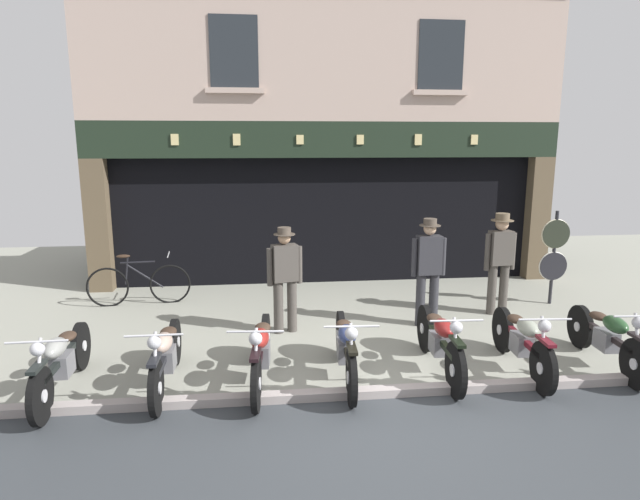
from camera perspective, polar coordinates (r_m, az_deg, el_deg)
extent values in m
cube|color=gray|center=(11.12, 0.88, -3.98)|extent=(21.46, 10.00, 0.08)
cube|color=#AA9F9C|center=(6.56, 6.53, -15.01)|extent=(21.46, 0.16, 0.18)
cube|color=black|center=(13.11, -0.38, 4.36)|extent=(8.71, 4.00, 2.60)
cube|color=brown|center=(11.38, -22.41, 2.40)|extent=(0.44, 0.36, 2.60)
cube|color=brown|center=(12.42, 21.95, 3.12)|extent=(0.44, 0.36, 2.60)
cube|color=#23282D|center=(11.37, 0.55, 3.92)|extent=(8.33, 0.03, 2.18)
cube|color=black|center=(10.84, 0.85, 11.61)|extent=(9.46, 0.24, 0.70)
cube|color=#DBC684|center=(10.73, -15.13, 11.22)|extent=(0.14, 0.03, 0.21)
cube|color=#DBC684|center=(10.63, -8.82, 11.48)|extent=(0.14, 0.03, 0.22)
cube|color=#DBC684|center=(10.65, -2.13, 11.60)|extent=(0.14, 0.03, 0.18)
cube|color=#DBC684|center=(10.80, 4.28, 11.58)|extent=(0.14, 0.03, 0.19)
cube|color=#DBC684|center=(11.08, 10.36, 11.42)|extent=(0.14, 0.03, 0.21)
cube|color=#DBC684|center=(11.46, 16.02, 11.17)|extent=(0.14, 0.03, 0.19)
cube|color=#B9A093|center=(11.04, 0.82, 19.95)|extent=(9.46, 0.40, 2.51)
cube|color=#23282D|center=(10.75, -9.11, 20.05)|extent=(0.90, 0.02, 1.30)
cube|color=#B9A093|center=(10.63, -8.99, 16.35)|extent=(1.10, 0.12, 0.10)
cube|color=#23282D|center=(11.32, 12.71, 19.48)|extent=(0.90, 0.02, 1.30)
cube|color=#B9A093|center=(11.20, 12.62, 15.96)|extent=(1.10, 0.12, 0.10)
cylinder|color=black|center=(6.52, -27.51, -13.58)|extent=(0.08, 0.62, 0.62)
cylinder|color=silver|center=(6.52, -27.51, -13.58)|extent=(0.10, 0.14, 0.14)
cylinder|color=black|center=(7.77, -24.00, -9.26)|extent=(0.09, 0.62, 0.62)
cylinder|color=silver|center=(7.77, -24.00, -9.26)|extent=(0.11, 0.14, 0.14)
cube|color=black|center=(7.09, -25.67, -10.34)|extent=(0.10, 1.31, 0.07)
cube|color=slate|center=(7.12, -25.62, -10.86)|extent=(0.21, 0.32, 0.26)
ellipsoid|color=gray|center=(6.87, -26.25, -9.30)|extent=(0.23, 0.46, 0.20)
ellipsoid|color=#38281E|center=(7.26, -25.18, -8.28)|extent=(0.21, 0.30, 0.10)
cube|color=black|center=(6.39, -27.78, -10.89)|extent=(0.11, 0.36, 0.04)
sphere|color=silver|center=(6.39, -27.75, -9.27)|extent=(0.15, 0.15, 0.15)
cylinder|color=silver|center=(6.36, -27.81, -8.59)|extent=(0.62, 0.04, 0.02)
cylinder|color=silver|center=(6.44, -27.63, -11.09)|extent=(0.04, 0.29, 0.60)
cylinder|color=black|center=(6.25, -16.97, -13.82)|extent=(0.07, 0.61, 0.61)
cylinder|color=silver|center=(6.25, -16.97, -13.82)|extent=(0.10, 0.14, 0.14)
cylinder|color=black|center=(7.50, -15.10, -9.37)|extent=(0.08, 0.61, 0.61)
cylinder|color=silver|center=(7.50, -15.10, -9.37)|extent=(0.11, 0.14, 0.14)
cube|color=black|center=(6.83, -16.00, -10.47)|extent=(0.07, 1.27, 0.07)
cube|color=slate|center=(6.85, -15.97, -11.01)|extent=(0.20, 0.32, 0.26)
ellipsoid|color=tan|center=(6.61, -16.33, -9.39)|extent=(0.22, 0.46, 0.20)
ellipsoid|color=#38281E|center=(6.99, -15.76, -8.35)|extent=(0.20, 0.30, 0.10)
cube|color=black|center=(6.12, -17.15, -11.05)|extent=(0.10, 0.36, 0.04)
sphere|color=silver|center=(6.12, -17.15, -9.34)|extent=(0.15, 0.15, 0.15)
cylinder|color=silver|center=(6.09, -17.19, -8.63)|extent=(0.62, 0.03, 0.02)
cylinder|color=silver|center=(6.17, -17.07, -11.23)|extent=(0.04, 0.26, 0.61)
cylinder|color=black|center=(6.11, -6.78, -13.88)|extent=(0.13, 0.64, 0.64)
cylinder|color=silver|center=(6.11, -6.78, -13.88)|extent=(0.11, 0.15, 0.14)
cylinder|color=black|center=(7.41, -5.76, -9.18)|extent=(0.14, 0.64, 0.64)
cylinder|color=silver|center=(7.41, -5.76, -9.18)|extent=(0.12, 0.15, 0.14)
cube|color=black|center=(6.71, -6.24, -10.36)|extent=(0.18, 1.31, 0.07)
cube|color=slate|center=(6.74, -6.23, -10.91)|extent=(0.23, 0.34, 0.26)
ellipsoid|color=maroon|center=(6.48, -6.41, -9.28)|extent=(0.26, 0.48, 0.20)
ellipsoid|color=#38281E|center=(6.88, -6.10, -8.18)|extent=(0.23, 0.32, 0.10)
cube|color=black|center=(5.97, -6.86, -10.93)|extent=(0.13, 0.37, 0.04)
sphere|color=silver|center=(5.97, -6.84, -9.29)|extent=(0.15, 0.15, 0.15)
cylinder|color=silver|center=(5.94, -6.86, -8.57)|extent=(0.62, 0.08, 0.02)
cylinder|color=silver|center=(6.03, -6.81, -11.22)|extent=(0.06, 0.28, 0.61)
cylinder|color=black|center=(6.20, 3.36, -13.32)|extent=(0.11, 0.66, 0.65)
cylinder|color=silver|center=(6.20, 3.36, -13.32)|extent=(0.11, 0.15, 0.14)
cylinder|color=black|center=(7.44, 2.21, -8.98)|extent=(0.12, 0.66, 0.65)
cylinder|color=silver|center=(7.44, 2.21, -8.98)|extent=(0.12, 0.15, 0.14)
cube|color=black|center=(6.77, 2.74, -10.02)|extent=(0.14, 1.24, 0.07)
cube|color=slate|center=(6.80, 2.73, -10.56)|extent=(0.22, 0.33, 0.26)
ellipsoid|color=navy|center=(6.55, 2.89, -8.91)|extent=(0.25, 0.47, 0.20)
ellipsoid|color=#38281E|center=(6.94, 2.55, -7.90)|extent=(0.22, 0.31, 0.10)
cube|color=black|center=(6.07, 3.40, -10.34)|extent=(0.12, 0.37, 0.04)
sphere|color=silver|center=(6.07, 3.35, -8.80)|extent=(0.15, 0.15, 0.15)
cylinder|color=silver|center=(6.04, 3.36, -8.08)|extent=(0.62, 0.06, 0.02)
cylinder|color=silver|center=(6.12, 3.35, -10.70)|extent=(0.05, 0.27, 0.61)
cylinder|color=black|center=(6.55, 14.18, -12.24)|extent=(0.11, 0.66, 0.66)
cylinder|color=silver|center=(6.55, 14.18, -12.24)|extent=(0.11, 0.15, 0.15)
cylinder|color=black|center=(7.82, 11.07, -8.13)|extent=(0.12, 0.67, 0.66)
cylinder|color=silver|center=(7.82, 11.07, -8.13)|extent=(0.12, 0.15, 0.15)
cube|color=black|center=(7.14, 12.52, -9.11)|extent=(0.14, 1.31, 0.07)
cube|color=slate|center=(7.16, 12.50, -9.63)|extent=(0.22, 0.33, 0.26)
ellipsoid|color=maroon|center=(6.91, 12.97, -8.05)|extent=(0.25, 0.47, 0.20)
ellipsoid|color=#38281E|center=(7.31, 12.04, -7.09)|extent=(0.22, 0.31, 0.10)
cube|color=black|center=(6.42, 14.33, -9.37)|extent=(0.12, 0.36, 0.04)
sphere|color=silver|center=(6.42, 14.24, -7.94)|extent=(0.15, 0.15, 0.15)
cylinder|color=silver|center=(6.40, 14.27, -7.26)|extent=(0.62, 0.06, 0.02)
cylinder|color=silver|center=(6.48, 14.20, -9.75)|extent=(0.05, 0.28, 0.61)
cylinder|color=black|center=(6.95, 22.57, -11.49)|extent=(0.12, 0.64, 0.64)
cylinder|color=silver|center=(6.95, 22.57, -11.49)|extent=(0.11, 0.15, 0.14)
cylinder|color=black|center=(8.08, 18.76, -7.99)|extent=(0.13, 0.64, 0.64)
cylinder|color=silver|center=(8.08, 18.76, -7.99)|extent=(0.12, 0.15, 0.14)
cube|color=#5A131C|center=(7.47, 20.58, -8.75)|extent=(0.17, 1.21, 0.07)
cube|color=slate|center=(7.49, 20.54, -9.26)|extent=(0.23, 0.34, 0.26)
ellipsoid|color=gray|center=(7.27, 21.16, -7.69)|extent=(0.26, 0.48, 0.20)
ellipsoid|color=#38281E|center=(7.62, 20.01, -6.88)|extent=(0.22, 0.32, 0.10)
cube|color=#5A131C|center=(6.83, 22.79, -8.87)|extent=(0.13, 0.37, 0.04)
sphere|color=silver|center=(6.83, 22.69, -7.43)|extent=(0.15, 0.15, 0.15)
cylinder|color=silver|center=(6.81, 22.74, -6.79)|extent=(0.62, 0.07, 0.02)
cylinder|color=silver|center=(6.88, 22.62, -9.14)|extent=(0.06, 0.26, 0.61)
cylinder|color=black|center=(7.59, 30.53, -10.37)|extent=(0.12, 0.62, 0.62)
cylinder|color=silver|center=(7.59, 30.53, -10.37)|extent=(0.11, 0.14, 0.14)
cylinder|color=black|center=(8.66, 25.83, -7.31)|extent=(0.13, 0.62, 0.62)
cylinder|color=silver|center=(8.66, 25.83, -7.31)|extent=(0.12, 0.14, 0.14)
cube|color=black|center=(8.08, 28.10, -7.94)|extent=(0.16, 1.22, 0.07)
cube|color=slate|center=(8.10, 28.05, -8.41)|extent=(0.22, 0.33, 0.26)
ellipsoid|color=#264928|center=(7.89, 28.81, -6.93)|extent=(0.25, 0.47, 0.20)
ellipsoid|color=#38281E|center=(8.22, 27.39, -6.23)|extent=(0.22, 0.31, 0.10)
cube|color=black|center=(7.48, 30.78, -8.01)|extent=(0.13, 0.37, 0.04)
sphere|color=silver|center=(7.48, 30.67, -6.63)|extent=(0.15, 0.15, 0.15)
cylinder|color=silver|center=(7.46, 30.73, -6.04)|extent=(0.62, 0.07, 0.02)
cylinder|color=silver|center=(7.53, 30.59, -8.20)|extent=(0.05, 0.24, 0.62)
cylinder|color=#47423D|center=(8.42, -2.98, -5.85)|extent=(0.15, 0.15, 0.84)
cylinder|color=#47423D|center=(8.36, -4.43, -5.99)|extent=(0.15, 0.15, 0.84)
cube|color=#47423D|center=(8.21, -3.76, -1.37)|extent=(0.42, 0.31, 0.56)
cube|color=silver|center=(8.30, -4.00, -0.75)|extent=(0.14, 0.05, 0.32)
cube|color=#47234C|center=(8.32, -4.02, -0.80)|extent=(0.05, 0.02, 0.29)
cylinder|color=#47423D|center=(8.29, -2.20, -1.56)|extent=(0.09, 0.09, 0.58)
cylinder|color=#47423D|center=(8.16, -5.34, -1.82)|extent=(0.09, 0.09, 0.58)
sphere|color=tan|center=(8.13, -3.80, 1.30)|extent=(0.19, 0.19, 0.19)
cylinder|color=#4C4238|center=(8.12, -3.80, 1.67)|extent=(0.33, 0.33, 0.01)
cylinder|color=#4C4238|center=(8.12, -3.81, 2.04)|extent=(0.20, 0.20, 0.11)
cylinder|color=#2D2D33|center=(8.88, 11.94, -5.07)|extent=(0.15, 0.15, 0.87)
cylinder|color=#2D2D33|center=(8.81, 10.58, -5.15)|extent=(0.15, 0.15, 0.87)
cube|color=#2D2D33|center=(8.67, 11.45, -0.52)|extent=(0.39, 0.23, 0.62)
cube|color=silver|center=(8.76, 11.22, 0.11)|extent=(0.14, 0.02, 0.35)
cube|color=#47234C|center=(8.77, 11.19, 0.05)|extent=(0.05, 0.01, 0.32)
cylinder|color=#2D2D33|center=(8.75, 12.89, -0.67)|extent=(0.09, 0.09, 0.60)
cylinder|color=#2D2D33|center=(8.60, 9.96, -0.77)|extent=(0.09, 0.09, 0.60)
sphere|color=tan|center=(8.59, 11.56, 2.21)|extent=(0.20, 0.20, 0.20)
cylinder|color=#4C4238|center=(8.58, 11.57, 2.57)|extent=(0.34, 0.34, 0.01)
cylinder|color=#4C4238|center=(8.57, 11.59, 2.93)|extent=(0.21, 0.21, 0.11)
cylinder|color=#47423D|center=(9.79, 18.86, -3.84)|extent=(0.15, 0.15, 0.89)
cylinder|color=#47423D|center=(9.68, 17.74, -3.94)|extent=(0.15, 0.15, 0.89)
cube|color=#47423D|center=(9.58, 18.57, 0.22)|extent=(0.40, 0.25, 0.58)
cube|color=white|center=(9.67, 18.26, 0.76)|extent=(0.14, 0.03, 0.32)
cube|color=maroon|center=(9.68, 18.21, 0.70)|extent=(0.05, 0.02, 0.30)
cylinder|color=#47423D|center=(9.71, 19.74, -0.10)|extent=(0.09, 0.09, 0.63)
cylinder|color=#47423D|center=(9.48, 17.31, -0.22)|extent=(0.09, 0.09, 0.63)
sphere|color=tan|center=(9.51, 18.72, 2.63)|extent=(0.22, 0.22, 0.22)
cylinder|color=brown|center=(9.51, 18.75, 2.98)|extent=(0.37, 0.37, 0.01)
cylinder|color=brown|center=(9.50, 18.77, 3.34)|extent=(0.23, 0.23, 0.12)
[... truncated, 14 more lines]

